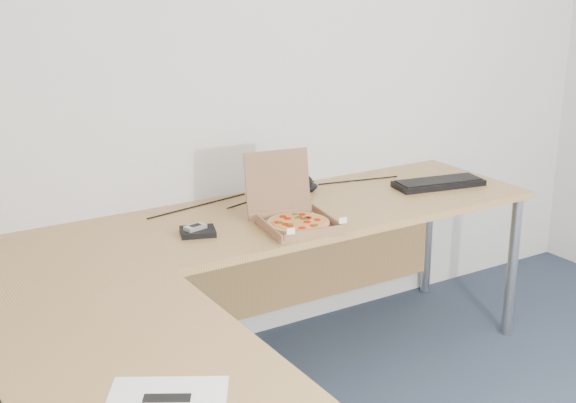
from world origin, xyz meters
TOP-DOWN VIEW (x-y plane):
  - desk at (-0.82, 0.97)m, footprint 2.50×2.20m
  - pizza_box at (-0.45, 1.22)m, footprint 0.28×0.32m
  - drinking_glass at (-0.27, 1.49)m, footprint 0.07×0.07m
  - keyboard at (0.43, 1.35)m, footprint 0.45×0.23m
  - mouse at (-0.14, 1.61)m, footprint 0.11×0.08m
  - wallet at (-0.82, 1.34)m, footprint 0.16×0.15m
  - phone at (-0.83, 1.35)m, footprint 0.09×0.06m
  - paper_sheet at (-1.40, 0.31)m, footprint 0.36×0.33m
  - dome_speaker at (-0.14, 1.63)m, footprint 0.10×0.10m
  - cable_bundle at (-0.30, 1.65)m, footprint 0.63×0.13m

SIDE VIEW (x-z plane):
  - desk at x=-0.82m, z-range 0.34..1.07m
  - paper_sheet at x=-1.40m, z-range 0.73..0.73m
  - cable_bundle at x=-0.30m, z-range 0.73..0.74m
  - wallet at x=-0.82m, z-range 0.73..0.75m
  - keyboard at x=0.43m, z-range 0.73..0.76m
  - mouse at x=-0.14m, z-range 0.73..0.77m
  - phone at x=-0.83m, z-range 0.75..0.77m
  - pizza_box at x=-0.45m, z-range 0.62..0.91m
  - dome_speaker at x=-0.14m, z-range 0.73..0.81m
  - drinking_glass at x=-0.27m, z-range 0.73..0.85m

